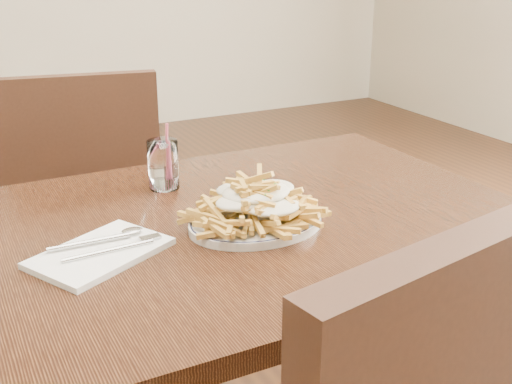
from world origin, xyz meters
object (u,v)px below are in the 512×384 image
loaded_fries (256,199)px  water_glass (163,167)px  chair_far (83,208)px  fries_plate (256,222)px  table (223,258)px

loaded_fries → water_glass: (-0.08, 0.28, -0.01)m
chair_far → loaded_fries: 0.84m
fries_plate → water_glass: (-0.08, 0.28, 0.04)m
table → loaded_fries: (0.05, -0.05, 0.14)m
chair_far → table: bearing=-80.6°
table → water_glass: water_glass is taller
fries_plate → water_glass: water_glass is taller
chair_far → fries_plate: size_ratio=3.05×
loaded_fries → chair_far: bearing=102.0°
table → fries_plate: size_ratio=3.89×
table → fries_plate: bearing=-48.6°
chair_far → loaded_fries: chair_far is taller
fries_plate → chair_far: bearing=102.0°
fries_plate → water_glass: size_ratio=2.11×
table → water_glass: bearing=99.0°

